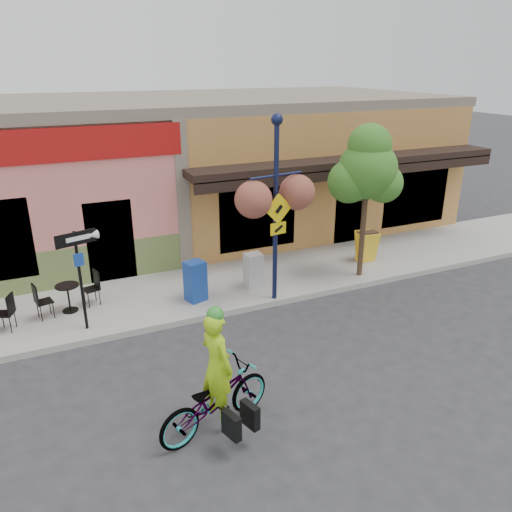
{
  "coord_description": "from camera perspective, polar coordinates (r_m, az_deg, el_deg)",
  "views": [
    {
      "loc": [
        -4.57,
        -9.24,
        5.56
      ],
      "look_at": [
        -0.17,
        0.5,
        1.4
      ],
      "focal_mm": 35.0,
      "sensor_mm": 36.0,
      "label": 1
    }
  ],
  "objects": [
    {
      "name": "ground",
      "position": [
        11.71,
        1.79,
        -7.08
      ],
      "size": [
        90.0,
        90.0,
        0.0
      ],
      "primitive_type": "plane",
      "color": "#2D2D30",
      "rests_on": "ground"
    },
    {
      "name": "sidewalk",
      "position": [
        13.31,
        -1.98,
        -3.07
      ],
      "size": [
        24.0,
        3.0,
        0.15
      ],
      "primitive_type": "cube",
      "color": "#9E9B93",
      "rests_on": "ground"
    },
    {
      "name": "curb",
      "position": [
        12.11,
        0.65,
        -5.65
      ],
      "size": [
        24.0,
        0.12,
        0.15
      ],
      "primitive_type": "cube",
      "color": "#A8A59E",
      "rests_on": "ground"
    },
    {
      "name": "building",
      "position": [
        17.66,
        -9.01,
        10.23
      ],
      "size": [
        18.2,
        8.2,
        4.5
      ],
      "primitive_type": null,
      "color": "#D8736A",
      "rests_on": "ground"
    },
    {
      "name": "bicycle",
      "position": [
        8.29,
        -4.7,
        -16.03
      ],
      "size": [
        2.2,
        1.29,
        1.09
      ],
      "primitive_type": "imported",
      "rotation": [
        0.0,
        0.0,
        1.86
      ],
      "color": "maroon",
      "rests_on": "ground"
    },
    {
      "name": "cyclist_rider",
      "position": [
        8.08,
        -4.44,
        -13.87
      ],
      "size": [
        0.61,
        0.77,
        1.83
      ],
      "primitive_type": "imported",
      "rotation": [
        0.0,
        0.0,
        1.86
      ],
      "color": "#A2D516",
      "rests_on": "ground"
    },
    {
      "name": "lamp_post",
      "position": [
        11.52,
        2.25,
        5.08
      ],
      "size": [
        1.48,
        0.77,
        4.4
      ],
      "primitive_type": null,
      "rotation": [
        0.0,
        0.0,
        0.16
      ],
      "color": "#131A3D",
      "rests_on": "sidewalk"
    },
    {
      "name": "one_way_sign",
      "position": [
        11.11,
        -19.39,
        -2.77
      ],
      "size": [
        0.87,
        0.42,
        2.22
      ],
      "primitive_type": null,
      "rotation": [
        0.0,
        0.0,
        0.29
      ],
      "color": "black",
      "rests_on": "sidewalk"
    },
    {
      "name": "cafe_set_right",
      "position": [
        12.29,
        -20.68,
        -4.11
      ],
      "size": [
        1.56,
        1.03,
        0.86
      ],
      "primitive_type": null,
      "rotation": [
        0.0,
        0.0,
        0.24
      ],
      "color": "black",
      "rests_on": "sidewalk"
    },
    {
      "name": "newspaper_box_blue",
      "position": [
        12.09,
        -6.94,
        -2.87
      ],
      "size": [
        0.54,
        0.51,
        0.99
      ],
      "primitive_type": null,
      "rotation": [
        0.0,
        0.0,
        0.29
      ],
      "color": "#193D96",
      "rests_on": "sidewalk"
    },
    {
      "name": "newspaper_box_grey",
      "position": [
        12.72,
        -0.28,
        -1.67
      ],
      "size": [
        0.43,
        0.39,
        0.9
      ],
      "primitive_type": null,
      "rotation": [
        0.0,
        0.0,
        0.03
      ],
      "color": "#B2B2B2",
      "rests_on": "sidewalk"
    },
    {
      "name": "street_tree",
      "position": [
        13.24,
        12.35,
        6.04
      ],
      "size": [
        1.75,
        1.75,
        4.08
      ],
      "primitive_type": null,
      "rotation": [
        0.0,
        0.0,
        -0.11
      ],
      "color": "#3D7A26",
      "rests_on": "sidewalk"
    },
    {
      "name": "sandwich_board",
      "position": [
        14.58,
        12.85,
        0.85
      ],
      "size": [
        0.58,
        0.44,
        0.91
      ],
      "primitive_type": null,
      "rotation": [
        0.0,
        0.0,
        -0.09
      ],
      "color": "yellow",
      "rests_on": "sidewalk"
    }
  ]
}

